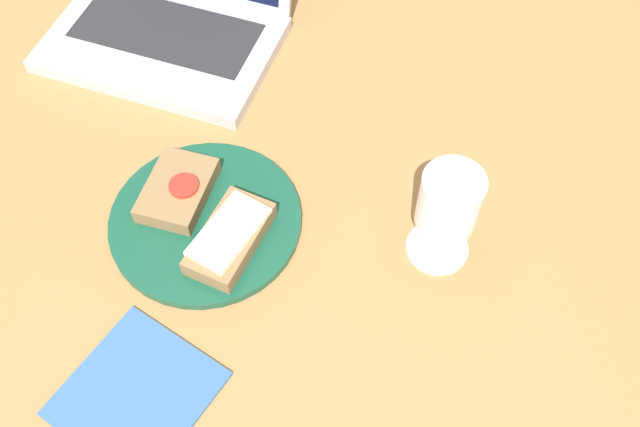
% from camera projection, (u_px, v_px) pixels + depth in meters
% --- Properties ---
extents(wooden_table, '(1.40, 1.40, 0.03)m').
position_uv_depth(wooden_table, '(235.00, 238.00, 0.88)').
color(wooden_table, '#9E6B3D').
rests_on(wooden_table, ground).
extents(plate, '(0.23, 0.23, 0.01)m').
position_uv_depth(plate, '(205.00, 221.00, 0.87)').
color(plate, '#144733').
rests_on(plate, wooden_table).
extents(sandwich_with_tomato, '(0.08, 0.11, 0.03)m').
position_uv_depth(sandwich_with_tomato, '(178.00, 190.00, 0.87)').
color(sandwich_with_tomato, brown).
rests_on(sandwich_with_tomato, plate).
extents(sandwich_with_cheese, '(0.07, 0.12, 0.03)m').
position_uv_depth(sandwich_with_cheese, '(230.00, 237.00, 0.83)').
color(sandwich_with_cheese, brown).
rests_on(sandwich_with_cheese, plate).
extents(wine_glass, '(0.07, 0.07, 0.14)m').
position_uv_depth(wine_glass, '(449.00, 204.00, 0.77)').
color(wine_glass, white).
rests_on(wine_glass, wooden_table).
extents(laptop, '(0.32, 0.26, 0.20)m').
position_uv_depth(laptop, '(169.00, 12.00, 1.02)').
color(laptop, '#ADAFB5').
rests_on(laptop, wooden_table).
extents(napkin, '(0.17, 0.18, 0.00)m').
position_uv_depth(napkin, '(137.00, 393.00, 0.75)').
color(napkin, '#33598C').
rests_on(napkin, wooden_table).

